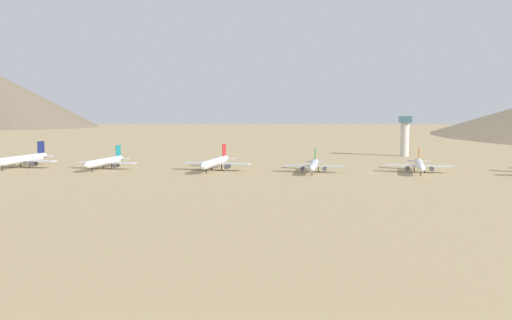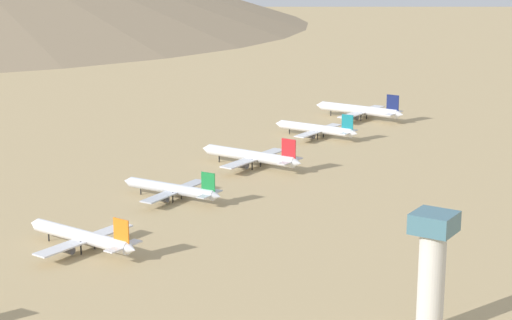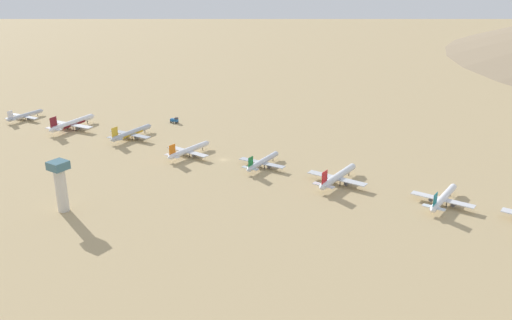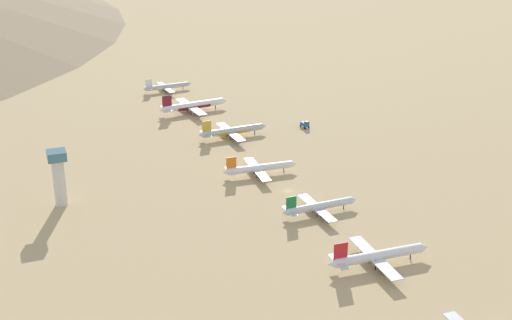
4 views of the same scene
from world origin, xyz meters
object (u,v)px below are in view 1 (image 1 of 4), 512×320
Objects in this scene: parked_jet_4 at (420,165)px; control_tower at (405,133)px; parked_jet_0 at (22,159)px; parked_jet_1 at (105,162)px; parked_jet_2 at (215,162)px; parked_jet_3 at (314,165)px.

parked_jet_4 is 1.49× the size of control_tower.
control_tower reaches higher than parked_jet_4.
parked_jet_1 is (-2.41, 39.81, -0.49)m from parked_jet_0.
parked_jet_2 is 1.16× the size of parked_jet_3.
parked_jet_4 reaches higher than parked_jet_3.
parked_jet_3 is at bearing 93.68° from parked_jet_1.
control_tower is at bearing -179.32° from parked_jet_4.
parked_jet_1 is at bearing -85.19° from parked_jet_2.
control_tower is at bearing 119.94° from parked_jet_0.
parked_jet_0 is 1.05× the size of parked_jet_2.
parked_jet_2 is 42.47m from parked_jet_3.
parked_jet_2 is (-6.57, 89.36, -0.17)m from parked_jet_0.
parked_jet_0 is at bearing -84.60° from parked_jet_4.
parked_jet_2 is at bearing 94.81° from parked_jet_1.
parked_jet_2 is 1.10× the size of parked_jet_4.
parked_jet_4 is (-10.03, 86.16, -0.34)m from parked_jet_2.
control_tower is (-92.19, 42.73, 9.86)m from parked_jet_3.
parked_jet_0 is at bearing -85.79° from parked_jet_2.
parked_jet_1 is 166.93m from control_tower.
control_tower is at bearing 155.13° from parked_jet_3.
parked_jet_2 is at bearing 94.21° from parked_jet_0.
parked_jet_4 is at bearing 0.68° from control_tower.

